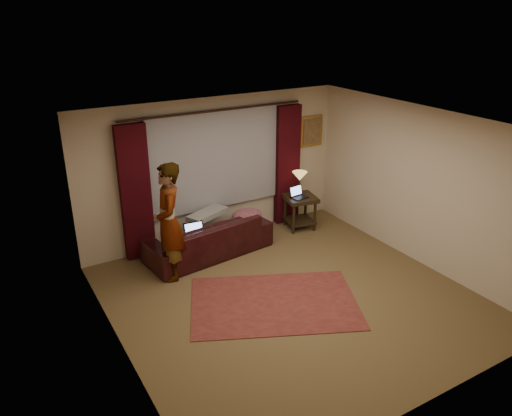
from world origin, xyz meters
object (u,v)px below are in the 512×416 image
at_px(tiffany_lamp, 299,183).
at_px(person, 169,222).
at_px(laptop_sofa, 196,232).
at_px(sofa, 208,231).
at_px(end_table, 300,212).
at_px(laptop_table, 300,192).

xyz_separation_m(tiffany_lamp, person, (-2.87, -0.59, 0.07)).
bearing_deg(tiffany_lamp, laptop_sofa, -170.93).
bearing_deg(laptop_sofa, sofa, 35.32).
distance_m(end_table, laptop_table, 0.44).
relative_size(sofa, laptop_table, 6.78).
bearing_deg(end_table, tiffany_lamp, 68.40).
bearing_deg(tiffany_lamp, end_table, -111.60).
bearing_deg(sofa, laptop_table, 174.11).
bearing_deg(person, tiffany_lamp, 117.63).
height_order(tiffany_lamp, laptop_table, tiffany_lamp).
xyz_separation_m(end_table, tiffany_lamp, (0.04, 0.10, 0.55)).
xyz_separation_m(laptop_sofa, laptop_table, (2.24, 0.22, 0.20)).
distance_m(sofa, laptop_sofa, 0.37).
distance_m(laptop_sofa, tiffany_lamp, 2.39).
bearing_deg(sofa, person, 18.22).
xyz_separation_m(laptop_sofa, tiffany_lamp, (2.34, 0.37, 0.32)).
relative_size(sofa, tiffany_lamp, 4.86).
relative_size(laptop_sofa, tiffany_lamp, 0.80).
bearing_deg(laptop_table, tiffany_lamp, 49.52).
bearing_deg(sofa, laptop_sofa, 22.92).
xyz_separation_m(sofa, laptop_sofa, (-0.31, -0.18, 0.12)).
bearing_deg(person, laptop_table, 114.91).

